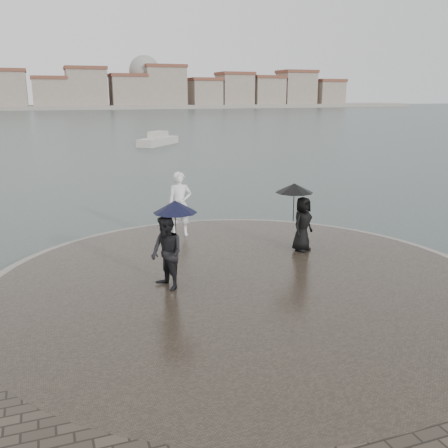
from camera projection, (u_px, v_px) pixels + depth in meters
name	position (u px, v px, depth m)	size (l,w,h in m)	color
ground	(316.00, 366.00, 8.94)	(400.00, 400.00, 0.00)	#2B3835
kerb_ring	(242.00, 288.00, 12.08)	(12.50, 12.50, 0.32)	gray
quay_tip	(242.00, 287.00, 12.07)	(11.90, 11.90, 0.36)	#2D261E
statue	(180.00, 204.00, 15.66)	(0.74, 0.48, 2.02)	white
visitor_left	(169.00, 242.00, 11.30)	(1.20, 1.11, 2.04)	black
visitor_right	(300.00, 212.00, 14.07)	(1.24, 1.07, 1.95)	black
far_skyline	(28.00, 91.00, 151.37)	(260.00, 20.00, 37.00)	gray
boats	(36.00, 150.00, 39.89)	(26.74, 13.63, 1.50)	beige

